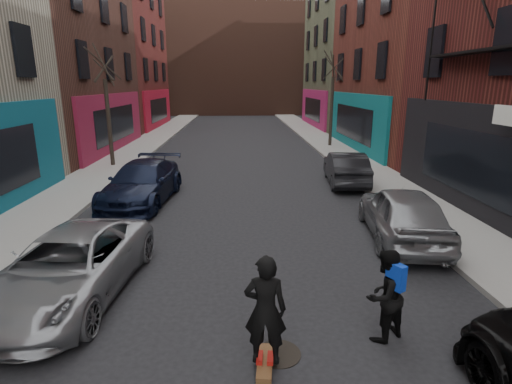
{
  "coord_description": "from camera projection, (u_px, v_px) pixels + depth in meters",
  "views": [
    {
      "loc": [
        0.12,
        -2.08,
        4.09
      ],
      "look_at": [
        0.54,
        7.05,
        1.6
      ],
      "focal_mm": 28.0,
      "sensor_mm": 36.0,
      "label": 1
    }
  ],
  "objects": [
    {
      "name": "sidewalk_right",
      "position": [
        314.0,
        135.0,
        32.24
      ],
      "size": [
        2.5,
        84.0,
        0.13
      ],
      "primitive_type": "cube",
      "color": "gray",
      "rests_on": "ground"
    },
    {
      "name": "tree_left_far",
      "position": [
        107.0,
        99.0,
        19.26
      ],
      "size": [
        2.0,
        2.0,
        6.5
      ],
      "primitive_type": null,
      "color": "black",
      "rests_on": "sidewalk_left"
    },
    {
      "name": "sidewalk_left",
      "position": [
        158.0,
        136.0,
        31.7
      ],
      "size": [
        2.5,
        84.0,
        0.13
      ],
      "primitive_type": "cube",
      "color": "gray",
      "rests_on": "ground"
    },
    {
      "name": "parked_right_end",
      "position": [
        346.0,
        168.0,
        16.64
      ],
      "size": [
        1.86,
        4.23,
        1.35
      ],
      "primitive_type": "imported",
      "rotation": [
        0.0,
        0.0,
        3.04
      ],
      "color": "black",
      "rests_on": "ground"
    },
    {
      "name": "pedestrian",
      "position": [
        385.0,
        295.0,
        6.44
      ],
      "size": [
        0.95,
        0.89,
        1.56
      ],
      "rotation": [
        0.0,
        0.0,
        3.67
      ],
      "color": "black",
      "rests_on": "ground"
    },
    {
      "name": "skateboard",
      "position": [
        265.0,
        363.0,
        5.97
      ],
      "size": [
        0.31,
        0.82,
        0.1
      ],
      "primitive_type": "cube",
      "rotation": [
        0.0,
        0.0,
        -0.12
      ],
      "color": "brown",
      "rests_on": "ground"
    },
    {
      "name": "building_far",
      "position": [
        236.0,
        62.0,
        55.2
      ],
      "size": [
        40.0,
        10.0,
        14.0
      ],
      "primitive_type": "cube",
      "color": "#47281E",
      "rests_on": "ground"
    },
    {
      "name": "skateboarder",
      "position": [
        265.0,
        310.0,
        5.73
      ],
      "size": [
        0.66,
        0.48,
        1.69
      ],
      "primitive_type": "imported",
      "rotation": [
        0.0,
        0.0,
        3.02
      ],
      "color": "black",
      "rests_on": "skateboard"
    },
    {
      "name": "manhole",
      "position": [
        279.0,
        354.0,
        6.24
      ],
      "size": [
        0.78,
        0.78,
        0.01
      ],
      "primitive_type": "cylinder",
      "rotation": [
        0.0,
        0.0,
        -0.13
      ],
      "color": "black",
      "rests_on": "ground"
    },
    {
      "name": "parked_left_far",
      "position": [
        69.0,
        266.0,
        7.79
      ],
      "size": [
        2.57,
        4.8,
        1.28
      ],
      "primitive_type": "imported",
      "rotation": [
        0.0,
        0.0,
        -0.1
      ],
      "color": "gray",
      "rests_on": "ground"
    },
    {
      "name": "parked_right_far",
      "position": [
        402.0,
        213.0,
        10.68
      ],
      "size": [
        2.29,
        4.52,
        1.47
      ],
      "primitive_type": "imported",
      "rotation": [
        0.0,
        0.0,
        3.01
      ],
      "color": "gray",
      "rests_on": "ground"
    },
    {
      "name": "tree_right_far",
      "position": [
        332.0,
        92.0,
        25.54
      ],
      "size": [
        2.0,
        2.0,
        6.8
      ],
      "primitive_type": null,
      "color": "black",
      "rests_on": "sidewalk_right"
    },
    {
      "name": "parked_left_end",
      "position": [
        142.0,
        183.0,
        14.06
      ],
      "size": [
        2.45,
        5.05,
        1.42
      ],
      "primitive_type": "imported",
      "rotation": [
        0.0,
        0.0,
        -0.1
      ],
      "color": "black",
      "rests_on": "ground"
    }
  ]
}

